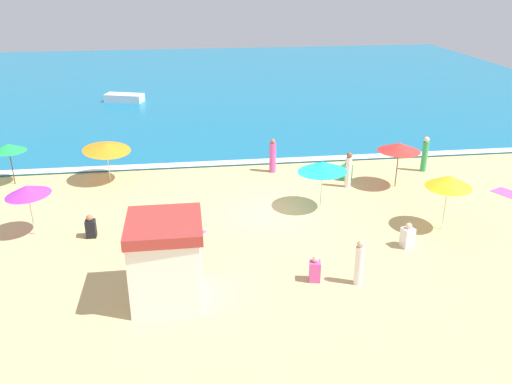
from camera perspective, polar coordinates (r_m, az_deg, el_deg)
The scene contains 22 objects.
ground_plane at distance 22.76m, azimuth 1.82°, elevation -2.23°, with size 60.00×60.00×0.00m, color #D8B775.
ocean_water at distance 49.38m, azimuth -3.56°, elevation 11.65°, with size 60.00×44.00×0.10m, color #146B93.
wave_breaker_foam at distance 28.49m, azimuth -0.23°, elevation 3.30°, with size 57.00×0.70×0.01m, color white.
lifeguard_cabana at distance 16.71m, azimuth -9.60°, elevation -7.17°, with size 2.27×2.39×2.73m.
beach_umbrella_1 at distance 26.51m, azimuth -15.75°, elevation 4.69°, with size 3.22×3.22×2.06m.
beach_umbrella_2 at distance 22.60m, azimuth 7.13°, elevation 2.74°, with size 2.78×2.78×2.21m.
beach_umbrella_3 at distance 21.98m, azimuth -23.34°, elevation 0.17°, with size 2.19×2.18×2.12m.
beach_umbrella_5 at distance 25.69m, azimuth 15.12°, elevation 4.69°, with size 2.77×2.77×2.18m.
beach_umbrella_6 at distance 27.74m, azimuth -25.04°, elevation 4.34°, with size 2.22×2.22×2.04m.
beach_umbrella_7 at distance 21.88m, azimuth 19.99°, elevation 1.09°, with size 2.53×2.53×2.32m.
beachgoer_0 at distance 27.05m, azimuth 1.80°, elevation 3.84°, with size 0.45×0.45×1.76m.
beachgoer_1 at distance 17.95m, azimuth 6.34°, elevation -8.32°, with size 0.42×0.42×0.93m.
beachgoer_3 at distance 20.68m, azimuth 15.95°, elevation -4.61°, with size 0.51×0.51×0.98m.
beachgoer_4 at distance 21.56m, azimuth -17.32°, elevation -3.62°, with size 0.38×0.38×0.95m.
beachgoer_5 at distance 25.50m, azimuth 9.89°, elevation 2.36°, with size 0.39×0.39×1.74m.
beachgoer_6 at distance 19.30m, azimuth -10.80°, elevation -4.48°, with size 0.41×0.41×1.87m.
beachgoer_7 at distance 26.56m, azimuth 9.68°, elevation 2.16°, with size 0.63×0.63×0.94m.
beachgoer_8 at distance 28.48m, azimuth 17.66°, elevation 3.88°, with size 0.41×0.41×1.83m.
beachgoer_9 at distance 17.83m, azimuth 11.01°, elevation -7.52°, with size 0.42×0.42×1.59m.
beach_towel_1 at distance 21.41m, azimuth -7.26°, elevation -4.11°, with size 1.45×1.37×0.01m.
beach_towel_2 at distance 27.35m, azimuth 25.28°, elevation -0.07°, with size 1.35×1.45×0.01m.
small_boat_0 at distance 42.94m, azimuth -13.95°, elevation 9.78°, with size 3.13×2.03×0.59m.
Camera 1 is at (-3.46, -20.31, 9.67)m, focal length 37.27 mm.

